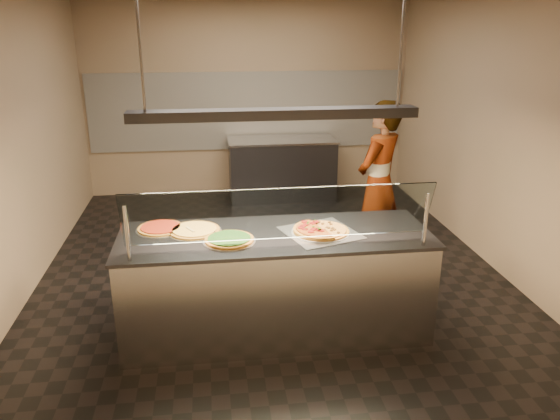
{
  "coord_description": "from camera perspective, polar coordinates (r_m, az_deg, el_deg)",
  "views": [
    {
      "loc": [
        -0.63,
        -5.59,
        2.66
      ],
      "look_at": [
        -0.02,
        -0.95,
        1.02
      ],
      "focal_mm": 35.0,
      "sensor_mm": 36.0,
      "label": 1
    }
  ],
  "objects": [
    {
      "name": "sneeze_guard",
      "position": [
        4.22,
        0.05,
        -0.49
      ],
      "size": [
        2.42,
        0.18,
        0.54
      ],
      "color": "#B7B7BC",
      "rests_on": "serving_counter"
    },
    {
      "name": "pizza_cheese",
      "position": [
        4.75,
        -8.92,
        -2.07
      ],
      "size": [
        0.46,
        0.46,
        0.03
      ],
      "color": "silver",
      "rests_on": "serving_counter"
    },
    {
      "name": "lamp_rod_left",
      "position": [
        4.31,
        -14.47,
        16.58
      ],
      "size": [
        0.02,
        0.02,
        1.01
      ],
      "primitive_type": "cylinder",
      "color": "#B7B7BC",
      "rests_on": "ceiling"
    },
    {
      "name": "worker",
      "position": [
        6.21,
        10.27,
        2.79
      ],
      "size": [
        0.79,
        0.78,
        1.84
      ],
      "primitive_type": "imported",
      "rotation": [
        0.0,
        0.0,
        3.91
      ],
      "color": "#2E2A32",
      "rests_on": "ground"
    },
    {
      "name": "lamp_rod_right",
      "position": [
        4.55,
        12.6,
        16.83
      ],
      "size": [
        0.02,
        0.02,
        1.01
      ],
      "primitive_type": "cylinder",
      "color": "#B7B7BC",
      "rests_on": "ceiling"
    },
    {
      "name": "wall_front",
      "position": [
        2.89,
        5.68,
        -4.36
      ],
      "size": [
        5.0,
        0.02,
        3.0
      ],
      "primitive_type": "cube",
      "color": "#997D62",
      "rests_on": "ground"
    },
    {
      "name": "prep_table",
      "position": [
        8.5,
        0.19,
        4.37
      ],
      "size": [
        1.65,
        0.74,
        0.93
      ],
      "color": "#313136",
      "rests_on": "ground"
    },
    {
      "name": "pizza_tomato",
      "position": [
        4.85,
        -12.38,
        -1.82
      ],
      "size": [
        0.42,
        0.42,
        0.03
      ],
      "color": "silver",
      "rests_on": "serving_counter"
    },
    {
      "name": "half_pizza_pepperoni",
      "position": [
        4.65,
        2.89,
        -2.07
      ],
      "size": [
        0.37,
        0.52,
        0.05
      ],
      "color": "#965D1E",
      "rests_on": "perforated_tray"
    },
    {
      "name": "perforated_tray",
      "position": [
        4.68,
        4.27,
        -2.32
      ],
      "size": [
        0.72,
        0.72,
        0.01
      ],
      "color": "silver",
      "rests_on": "serving_counter"
    },
    {
      "name": "heat_lamp_housing",
      "position": [
        4.37,
        -0.55,
        10.01
      ],
      "size": [
        2.3,
        0.18,
        0.08
      ],
      "primitive_type": "cube",
      "color": "#313136",
      "rests_on": "ceiling"
    },
    {
      "name": "half_pizza_sausage",
      "position": [
        4.7,
        5.62,
        -2.01
      ],
      "size": [
        0.37,
        0.52,
        0.04
      ],
      "color": "#965D1E",
      "rests_on": "perforated_tray"
    },
    {
      "name": "pizza_spatula",
      "position": [
        4.7,
        -8.7,
        -2.11
      ],
      "size": [
        0.26,
        0.2,
        0.02
      ],
      "color": "#B7B7BC",
      "rests_on": "pizza_spinach"
    },
    {
      "name": "wall_left",
      "position": [
        6.01,
        -25.77,
        6.29
      ],
      "size": [
        0.02,
        6.0,
        3.0
      ],
      "primitive_type": "cube",
      "color": "#997D62",
      "rests_on": "ground"
    },
    {
      "name": "wall_back",
      "position": [
        8.7,
        -3.37,
        11.63
      ],
      "size": [
        5.0,
        0.02,
        3.0
      ],
      "primitive_type": "cube",
      "color": "#997D62",
      "rests_on": "ground"
    },
    {
      "name": "tile_band",
      "position": [
        8.7,
        -3.33,
        10.3
      ],
      "size": [
        4.9,
        0.02,
        1.2
      ],
      "primitive_type": "cube",
      "color": "silver",
      "rests_on": "wall_back"
    },
    {
      "name": "ground",
      "position": [
        6.22,
        -1.0,
        -6.07
      ],
      "size": [
        5.0,
        6.0,
        0.02
      ],
      "primitive_type": "cube",
      "color": "black",
      "rests_on": "ground"
    },
    {
      "name": "wall_right",
      "position": [
        6.51,
        21.65,
        7.73
      ],
      "size": [
        0.02,
        6.0,
        3.0
      ],
      "primitive_type": "cube",
      "color": "#997D62",
      "rests_on": "ground"
    },
    {
      "name": "serving_counter",
      "position": [
        4.84,
        -0.49,
        -7.61
      ],
      "size": [
        2.66,
        0.94,
        0.93
      ],
      "color": "#B7B7BC",
      "rests_on": "ground"
    },
    {
      "name": "pizza_spinach",
      "position": [
        4.51,
        -5.32,
        -3.08
      ],
      "size": [
        0.44,
        0.44,
        0.03
      ],
      "color": "silver",
      "rests_on": "serving_counter"
    }
  ]
}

